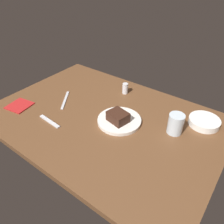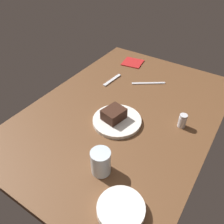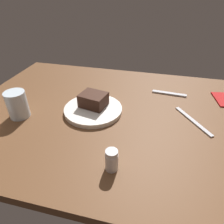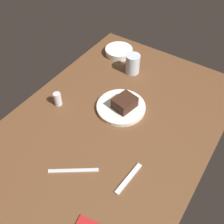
{
  "view_description": "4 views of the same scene",
  "coord_description": "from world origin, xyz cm",
  "px_view_note": "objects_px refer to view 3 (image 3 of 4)",
  "views": [
    {
      "loc": [
        59.27,
        -72.42,
        73.86
      ],
      "look_at": [
        3.82,
        1.96,
        6.92
      ],
      "focal_mm": 35.49,
      "sensor_mm": 36.0,
      "label": 1
    },
    {
      "loc": [
        75.98,
        43.04,
        75.25
      ],
      "look_at": [
        8.15,
        -1.53,
        7.23
      ],
      "focal_mm": 37.07,
      "sensor_mm": 36.0,
      "label": 2
    },
    {
      "loc": [
        -14.16,
        64.17,
        47.22
      ],
      "look_at": [
        0.83,
        3.17,
        5.04
      ],
      "focal_mm": 32.59,
      "sensor_mm": 36.0,
      "label": 3
    },
    {
      "loc": [
        -62.78,
        -41.08,
        91.22
      ],
      "look_at": [
        2.36,
        2.32,
        5.85
      ],
      "focal_mm": 42.27,
      "sensor_mm": 36.0,
      "label": 4
    }
  ],
  "objects_px": {
    "salt_shaker": "(112,160)",
    "water_glass": "(17,105)",
    "dessert_plate": "(93,110)",
    "dessert_spoon": "(169,93)",
    "chocolate_cake_slice": "(94,99)",
    "butter_knife": "(193,121)"
  },
  "relations": [
    {
      "from": "dessert_spoon",
      "to": "butter_knife",
      "type": "bearing_deg",
      "value": -61.25
    },
    {
      "from": "water_glass",
      "to": "dessert_spoon",
      "type": "distance_m",
      "value": 0.63
    },
    {
      "from": "chocolate_cake_slice",
      "to": "butter_knife",
      "type": "distance_m",
      "value": 0.38
    },
    {
      "from": "dessert_spoon",
      "to": "salt_shaker",
      "type": "bearing_deg",
      "value": -103.28
    },
    {
      "from": "chocolate_cake_slice",
      "to": "dessert_spoon",
      "type": "distance_m",
      "value": 0.35
    },
    {
      "from": "chocolate_cake_slice",
      "to": "butter_knife",
      "type": "xyz_separation_m",
      "value": [
        -0.38,
        -0.01,
        -0.04
      ]
    },
    {
      "from": "dessert_spoon",
      "to": "dessert_plate",
      "type": "bearing_deg",
      "value": -138.89
    },
    {
      "from": "water_glass",
      "to": "dessert_spoon",
      "type": "height_order",
      "value": "water_glass"
    },
    {
      "from": "dessert_plate",
      "to": "salt_shaker",
      "type": "bearing_deg",
      "value": 118.13
    },
    {
      "from": "salt_shaker",
      "to": "water_glass",
      "type": "relative_size",
      "value": 0.65
    },
    {
      "from": "butter_knife",
      "to": "dessert_plate",
      "type": "bearing_deg",
      "value": -121.58
    },
    {
      "from": "water_glass",
      "to": "chocolate_cake_slice",
      "type": "bearing_deg",
      "value": -156.14
    },
    {
      "from": "chocolate_cake_slice",
      "to": "butter_knife",
      "type": "height_order",
      "value": "chocolate_cake_slice"
    },
    {
      "from": "butter_knife",
      "to": "chocolate_cake_slice",
      "type": "bearing_deg",
      "value": -124.48
    },
    {
      "from": "dessert_plate",
      "to": "salt_shaker",
      "type": "height_order",
      "value": "salt_shaker"
    },
    {
      "from": "dessert_plate",
      "to": "dessert_spoon",
      "type": "relative_size",
      "value": 1.5
    },
    {
      "from": "chocolate_cake_slice",
      "to": "dessert_spoon",
      "type": "height_order",
      "value": "chocolate_cake_slice"
    },
    {
      "from": "salt_shaker",
      "to": "water_glass",
      "type": "height_order",
      "value": "water_glass"
    },
    {
      "from": "salt_shaker",
      "to": "dessert_spoon",
      "type": "xyz_separation_m",
      "value": [
        -0.15,
        -0.47,
        -0.03
      ]
    },
    {
      "from": "salt_shaker",
      "to": "water_glass",
      "type": "xyz_separation_m",
      "value": [
        0.4,
        -0.16,
        0.02
      ]
    },
    {
      "from": "chocolate_cake_slice",
      "to": "dessert_spoon",
      "type": "relative_size",
      "value": 0.64
    },
    {
      "from": "dessert_plate",
      "to": "chocolate_cake_slice",
      "type": "height_order",
      "value": "chocolate_cake_slice"
    }
  ]
}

